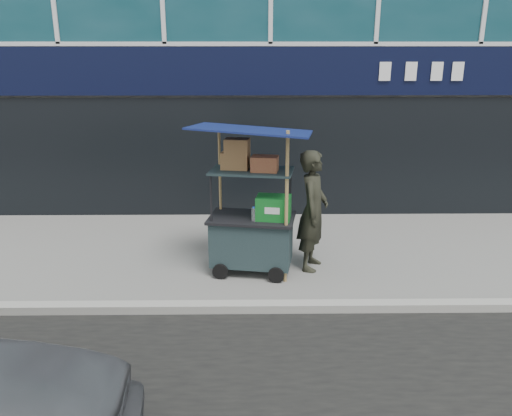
{
  "coord_description": "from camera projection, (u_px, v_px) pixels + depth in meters",
  "views": [
    {
      "loc": [
        -0.4,
        -6.05,
        3.26
      ],
      "look_at": [
        -0.31,
        1.2,
        0.98
      ],
      "focal_mm": 35.0,
      "sensor_mm": 36.0,
      "label": 1
    }
  ],
  "objects": [
    {
      "name": "ground",
      "position": [
        280.0,
        304.0,
        6.75
      ],
      "size": [
        80.0,
        80.0,
        0.0
      ],
      "primitive_type": "plane",
      "color": "slate",
      "rests_on": "ground"
    },
    {
      "name": "curb",
      "position": [
        281.0,
        307.0,
        6.54
      ],
      "size": [
        80.0,
        0.18,
        0.12
      ],
      "primitive_type": "cube",
      "color": "#999991",
      "rests_on": "ground"
    },
    {
      "name": "vendor_cart",
      "position": [
        253.0,
        222.0,
        7.53
      ],
      "size": [
        1.86,
        1.46,
        2.29
      ],
      "rotation": [
        0.0,
        0.0,
        -0.17
      ],
      "color": "black",
      "rests_on": "ground"
    },
    {
      "name": "vendor_man",
      "position": [
        313.0,
        211.0,
        7.63
      ],
      "size": [
        0.63,
        0.79,
        1.87
      ],
      "primitive_type": "imported",
      "rotation": [
        0.0,
        0.0,
        1.26
      ],
      "color": "black",
      "rests_on": "ground"
    }
  ]
}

